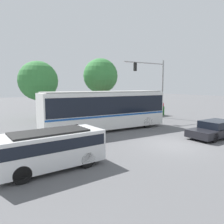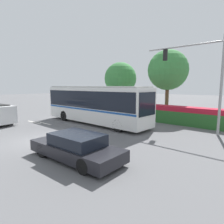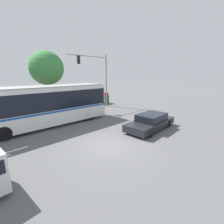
# 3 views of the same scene
# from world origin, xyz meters

# --- Properties ---
(ground_plane) EXTENTS (140.00, 140.00, 0.00)m
(ground_plane) POSITION_xyz_m (0.00, 0.00, 0.00)
(ground_plane) COLOR #5B5B5E
(city_bus) EXTENTS (11.25, 2.73, 3.41)m
(city_bus) POSITION_xyz_m (-1.37, 6.47, 1.94)
(city_bus) COLOR silver
(city_bus) RESTS_ON ground
(sedan_foreground) EXTENTS (4.92, 2.08, 1.26)m
(sedan_foreground) POSITION_xyz_m (4.37, -0.22, 0.60)
(sedan_foreground) COLOR black
(sedan_foreground) RESTS_ON ground
(suv_left_lane) EXTENTS (5.03, 2.33, 1.80)m
(suv_left_lane) POSITION_xyz_m (-8.06, 0.15, 1.05)
(suv_left_lane) COLOR silver
(suv_left_lane) RESTS_ON ground
(traffic_light_pole) EXTENTS (5.80, 0.24, 6.88)m
(traffic_light_pole) POSITION_xyz_m (6.90, 9.28, 4.53)
(traffic_light_pole) COLOR gray
(traffic_light_pole) RESTS_ON ground
(flowering_hedge) EXTENTS (10.92, 1.35, 1.61)m
(flowering_hedge) POSITION_xyz_m (4.60, 11.31, 0.79)
(flowering_hedge) COLOR #286028
(flowering_hedge) RESTS_ON ground
(street_tree_left) EXTENTS (4.27, 4.27, 6.57)m
(street_tree_left) POSITION_xyz_m (-5.06, 14.77, 4.42)
(street_tree_left) COLOR brown
(street_tree_left) RESTS_ON ground
(street_tree_centre) EXTENTS (4.22, 4.22, 7.21)m
(street_tree_centre) POSITION_xyz_m (2.18, 13.77, 5.08)
(street_tree_centre) COLOR brown
(street_tree_centre) RESTS_ON ground
(lane_stripe_near) EXTENTS (2.40, 0.16, 0.01)m
(lane_stripe_near) POSITION_xyz_m (-5.00, 3.37, 0.01)
(lane_stripe_near) COLOR silver
(lane_stripe_near) RESTS_ON ground
(lane_stripe_mid) EXTENTS (2.40, 0.16, 0.01)m
(lane_stripe_mid) POSITION_xyz_m (-6.06, 2.96, 0.01)
(lane_stripe_mid) COLOR silver
(lane_stripe_mid) RESTS_ON ground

